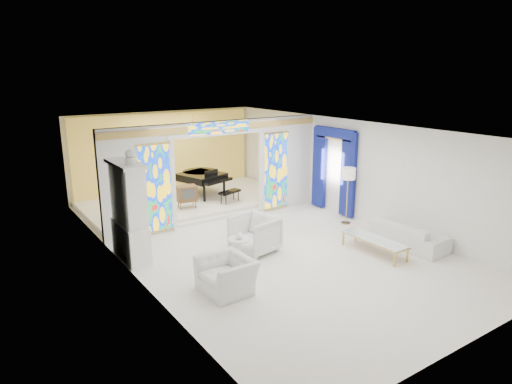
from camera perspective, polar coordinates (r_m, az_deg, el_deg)
floor at (r=12.35m, az=0.04°, el=-5.94°), size 12.00×12.00×0.00m
ceiling at (r=11.63m, az=0.04°, el=8.02°), size 7.00×12.00×0.02m
wall_back at (r=17.10m, az=-11.33°, el=4.87°), size 7.00×0.02×3.00m
wall_front at (r=7.93m, az=25.38°, el=-8.04°), size 7.00×0.02×3.00m
wall_left at (r=10.42m, az=-16.12°, el=-1.83°), size 0.02×12.00×3.00m
wall_right at (r=14.11m, az=11.92°, el=2.74°), size 0.02×12.00×3.00m
partition_wall at (r=13.52m, az=-4.70°, el=3.16°), size 7.00×0.22×3.00m
stained_glass_left at (r=12.67m, az=-12.45°, el=0.40°), size 0.90×0.04×2.40m
stained_glass_right at (r=14.59m, az=2.50°, el=2.65°), size 0.90×0.04×2.40m
stained_glass_transom at (r=13.24m, az=-4.58°, el=8.03°), size 2.00×0.04×0.34m
alcove_platform at (r=15.72m, az=-8.36°, el=-1.15°), size 6.80×3.80×0.18m
gold_curtain_back at (r=16.99m, az=-11.17°, el=4.81°), size 6.70×0.10×2.90m
chandelier at (r=15.22m, az=-7.86°, el=7.81°), size 0.48×0.48×0.30m
blue_drapes at (r=14.51m, az=9.68°, el=3.50°), size 0.14×1.85×2.65m
china_cabinet at (r=11.14m, az=-15.59°, el=-2.49°), size 0.56×1.46×2.72m
armchair_left at (r=9.49m, az=-3.68°, el=-10.31°), size 1.01×1.14×0.72m
armchair_right at (r=11.38m, az=-0.15°, el=-5.31°), size 1.20×1.18×0.93m
sofa at (r=12.45m, az=18.10°, el=-4.97°), size 0.97×2.22×0.64m
side_table at (r=10.68m, az=-2.09°, el=-6.95°), size 0.53×0.53×0.64m
vase at (r=10.57m, az=-2.10°, el=-5.35°), size 0.23×0.23×0.19m
coffee_table at (r=11.70m, az=14.58°, el=-5.76°), size 0.55×1.78×0.40m
floor_lamp at (r=13.48m, az=11.45°, el=1.94°), size 0.50×0.50×1.69m
grand_piano at (r=16.01m, az=-6.76°, el=1.97°), size 1.77×2.69×0.97m
tv_console at (r=14.57m, az=-8.67°, el=-0.19°), size 0.68×0.52×0.71m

